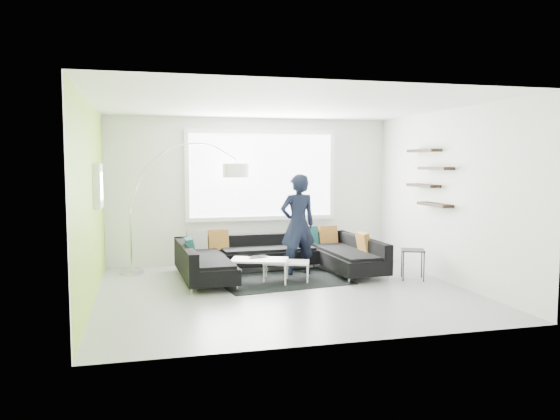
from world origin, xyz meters
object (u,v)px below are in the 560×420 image
object	(u,v)px
arc_lamp	(130,208)
laptop	(259,257)
coffee_table	(273,270)
side_table	(413,265)
sectional_sofa	(278,258)
person	(298,225)

from	to	relation	value
arc_lamp	laptop	size ratio (longest dim) A/B	6.09
coffee_table	laptop	xyz separation A→B (m)	(-0.21, 0.09, 0.20)
arc_lamp	side_table	distance (m)	4.92
side_table	coffee_table	bearing A→B (deg)	169.39
coffee_table	sectional_sofa	bearing A→B (deg)	83.98
side_table	person	distance (m)	2.04
side_table	person	xyz separation A→B (m)	(-1.74, 0.86, 0.62)
sectional_sofa	arc_lamp	world-z (taller)	arc_lamp
laptop	arc_lamp	bearing A→B (deg)	132.99
sectional_sofa	person	distance (m)	0.67
sectional_sofa	arc_lamp	bearing A→B (deg)	159.69
side_table	laptop	size ratio (longest dim) A/B	1.33
sectional_sofa	person	bearing A→B (deg)	1.44
arc_lamp	laptop	xyz separation A→B (m)	(2.06, -1.10, -0.75)
arc_lamp	laptop	bearing A→B (deg)	-26.54
coffee_table	person	distance (m)	0.98
arc_lamp	side_table	bearing A→B (deg)	-17.95
side_table	laptop	distance (m)	2.56
person	laptop	distance (m)	0.96
sectional_sofa	arc_lamp	distance (m)	2.71
sectional_sofa	side_table	world-z (taller)	sectional_sofa
arc_lamp	side_table	world-z (taller)	arc_lamp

